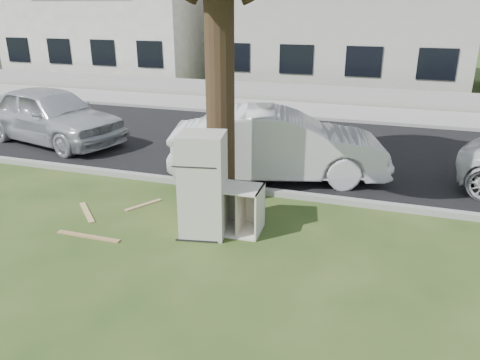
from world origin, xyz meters
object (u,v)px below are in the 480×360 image
(fridge, at_px, (203,185))
(car_center, at_px, (278,145))
(cabinet, at_px, (231,208))
(car_left, at_px, (51,115))

(fridge, distance_m, car_center, 3.17)
(fridge, bearing_deg, cabinet, 23.09)
(car_center, xyz_separation_m, car_left, (-6.88, 0.90, 0.01))
(fridge, bearing_deg, car_center, 69.47)
(cabinet, height_order, car_left, car_left)
(fridge, relative_size, cabinet, 1.68)
(fridge, relative_size, car_center, 0.37)
(car_center, relative_size, car_left, 1.02)
(cabinet, relative_size, car_center, 0.22)
(car_left, bearing_deg, cabinet, -105.06)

